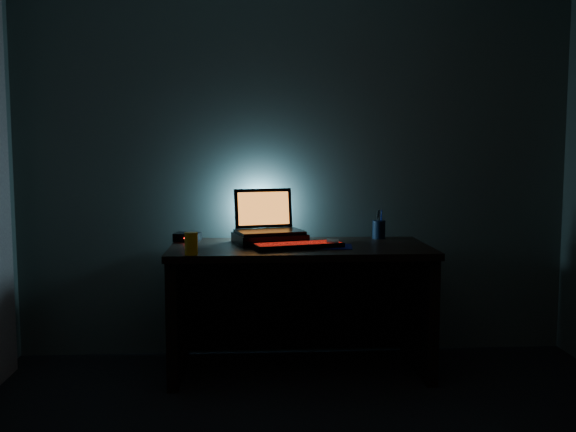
% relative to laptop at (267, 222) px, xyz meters
% --- Properties ---
extents(room, '(3.50, 4.00, 2.50)m').
position_rel_laptop_xyz_m(room, '(0.19, -1.77, 0.38)').
color(room, black).
rests_on(room, ground).
extents(desk, '(1.50, 0.70, 0.75)m').
position_rel_laptop_xyz_m(desk, '(0.19, -0.10, -0.38)').
color(desk, black).
rests_on(desk, ground).
extents(riser, '(0.46, 0.39, 0.06)m').
position_rel_laptop_xyz_m(riser, '(0.01, -0.05, -0.09)').
color(riser, black).
rests_on(riser, desk).
extents(laptop, '(0.43, 0.37, 0.26)m').
position_rel_laptop_xyz_m(laptop, '(0.00, 0.00, 0.00)').
color(laptop, black).
rests_on(laptop, riser).
extents(keyboard, '(0.53, 0.29, 0.03)m').
position_rel_laptop_xyz_m(keyboard, '(0.17, -0.25, -0.10)').
color(keyboard, black).
rests_on(keyboard, desk).
extents(mousepad, '(0.24, 0.23, 0.00)m').
position_rel_laptop_xyz_m(mousepad, '(0.37, -0.21, -0.12)').
color(mousepad, navy).
rests_on(mousepad, desk).
extents(mouse, '(0.08, 0.12, 0.03)m').
position_rel_laptop_xyz_m(mouse, '(0.37, -0.21, -0.10)').
color(mouse, '#9D9CA2').
rests_on(mouse, mousepad).
extents(pen_cup, '(0.09, 0.09, 0.11)m').
position_rel_laptop_xyz_m(pen_cup, '(0.70, 0.11, -0.06)').
color(pen_cup, black).
rests_on(pen_cup, desk).
extents(juice_glass, '(0.09, 0.09, 0.12)m').
position_rel_laptop_xyz_m(juice_glass, '(-0.41, -0.45, -0.06)').
color(juice_glass, '#FFAD0D').
rests_on(juice_glass, desk).
extents(router, '(0.17, 0.14, 0.05)m').
position_rel_laptop_xyz_m(router, '(-0.48, 0.08, -0.09)').
color(router, black).
rests_on(router, desk).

